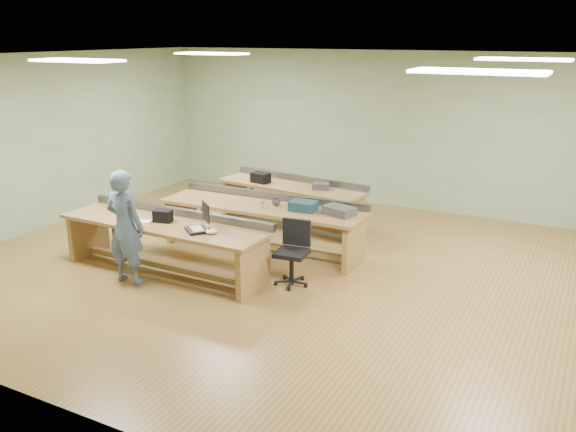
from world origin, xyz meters
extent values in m
plane|color=olive|center=(0.00, 0.00, 0.00)|extent=(10.00, 10.00, 0.00)
plane|color=silver|center=(0.00, 0.00, 3.00)|extent=(10.00, 10.00, 0.00)
cube|color=#90A87F|center=(0.00, 4.00, 1.50)|extent=(10.00, 0.04, 3.00)
cube|color=#90A87F|center=(0.00, -4.00, 1.50)|extent=(10.00, 0.04, 3.00)
cube|color=#90A87F|center=(-5.00, 0.00, 1.50)|extent=(0.04, 8.00, 3.00)
cube|color=white|center=(-2.50, -1.50, 2.97)|extent=(1.20, 0.50, 0.03)
cube|color=white|center=(-2.50, 1.50, 2.97)|extent=(1.20, 0.50, 0.03)
cube|color=white|center=(2.50, -1.50, 2.97)|extent=(1.20, 0.50, 0.03)
cube|color=white|center=(2.50, 1.50, 2.97)|extent=(1.20, 0.50, 0.03)
cube|color=olive|center=(-1.75, -0.92, 0.72)|extent=(3.19, 0.90, 0.05)
cube|color=olive|center=(-3.24, -0.89, 0.35)|extent=(0.09, 0.75, 0.70)
cube|color=olive|center=(-0.26, -0.94, 0.35)|extent=(0.09, 0.75, 0.70)
cube|color=olive|center=(-1.75, -0.92, 0.10)|extent=(2.88, 0.15, 0.08)
cube|color=#515458|center=(-1.75, -0.53, 0.81)|extent=(3.18, 0.14, 0.11)
cube|color=olive|center=(-0.97, 0.51, 0.72)|extent=(3.29, 0.95, 0.05)
cube|color=olive|center=(-2.51, 0.47, 0.35)|extent=(0.10, 0.77, 0.70)
cube|color=olive|center=(0.56, 0.54, 0.35)|extent=(0.10, 0.77, 0.70)
cube|color=olive|center=(-0.97, 0.51, 0.10)|extent=(2.97, 0.17, 0.08)
cube|color=#515458|center=(-0.98, 0.90, 0.81)|extent=(3.27, 0.16, 0.11)
cube|color=olive|center=(-1.18, 1.86, 0.72)|extent=(2.81, 1.06, 0.05)
cube|color=olive|center=(-2.44, 2.02, 0.35)|extent=(0.16, 0.64, 0.70)
cube|color=olive|center=(0.08, 1.70, 0.35)|extent=(0.16, 0.64, 0.70)
cube|color=olive|center=(-1.18, 1.86, 0.10)|extent=(2.43, 0.40, 0.08)
cube|color=#515458|center=(-1.14, 2.18, 0.81)|extent=(2.73, 0.42, 0.11)
imported|color=slate|center=(-1.99, -1.42, 0.79)|extent=(0.59, 0.40, 1.59)
cube|color=black|center=(-1.10, -1.02, 0.77)|extent=(0.42, 0.42, 0.04)
cube|color=black|center=(-1.01, -0.92, 1.01)|extent=(0.26, 0.22, 0.26)
cube|color=white|center=(-2.11, -1.10, 0.76)|extent=(0.49, 0.33, 0.03)
ellipsoid|color=white|center=(-0.87, -1.00, 0.79)|extent=(0.16, 0.19, 0.07)
cube|color=black|center=(-1.77, -0.89, 0.84)|extent=(0.28, 0.22, 0.17)
cylinder|color=black|center=(0.05, -0.47, 0.22)|extent=(0.06, 0.06, 0.44)
cube|color=black|center=(0.05, -0.47, 0.46)|extent=(0.46, 0.46, 0.06)
cube|color=black|center=(0.03, -0.27, 0.69)|extent=(0.40, 0.10, 0.38)
cylinder|color=black|center=(0.05, -0.47, 0.03)|extent=(0.53, 0.53, 0.06)
cube|color=#133240|center=(-0.28, 0.56, 0.82)|extent=(0.40, 0.31, 0.14)
cube|color=#38383A|center=(0.29, 0.59, 0.81)|extent=(0.52, 0.40, 0.12)
imported|color=#38383A|center=(-0.77, 0.60, 0.80)|extent=(0.16, 0.16, 0.11)
cylinder|color=silver|center=(-0.89, 0.39, 0.81)|extent=(0.07, 0.07, 0.12)
cube|color=black|center=(-1.74, 1.79, 0.84)|extent=(0.34, 0.27, 0.18)
cube|color=#38383A|center=(-0.59, 1.84, 0.80)|extent=(0.32, 0.28, 0.11)
camera|label=1|loc=(3.60, -7.33, 3.31)|focal=38.00mm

